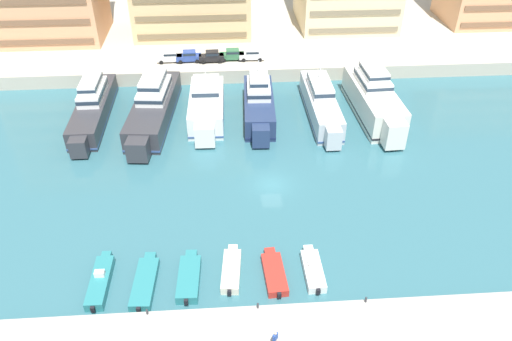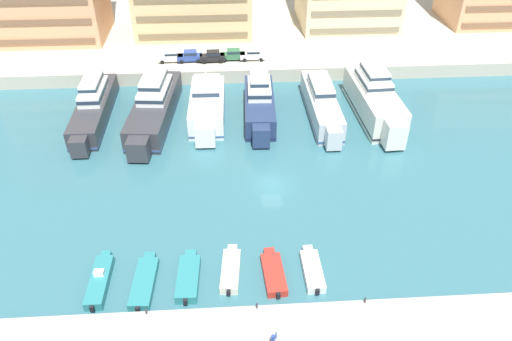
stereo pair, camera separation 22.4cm
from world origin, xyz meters
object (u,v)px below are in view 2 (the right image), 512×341
car_white_far_left (171,56)px  car_blue_left (190,56)px  yacht_charcoal_far_left (94,106)px  car_green_center_left (233,54)px  yacht_silver_center (322,103)px  motorboat_cream_center_left (231,270)px  motorboat_teal_mid_left (188,277)px  motorboat_white_center_right (312,270)px  motorboat_teal_far_left (100,280)px  motorboat_red_center (273,273)px  motorboat_teal_left (144,282)px  yacht_white_mid_left (207,105)px  yacht_navy_center_left (259,103)px  car_black_mid_left (213,56)px  car_white_center (253,54)px  yacht_charcoal_left (154,106)px  pedestrian_near_edge (274,338)px  yacht_ivory_center_right (374,99)px

car_white_far_left → car_blue_left: same height
yacht_charcoal_far_left → car_green_center_left: 24.75m
yacht_silver_center → motorboat_cream_center_left: size_ratio=3.10×
motorboat_teal_mid_left → yacht_charcoal_far_left: bearing=115.1°
motorboat_teal_mid_left → car_green_center_left: car_green_center_left is taller
motorboat_white_center_right → car_green_center_left: car_green_center_left is taller
motorboat_teal_far_left → motorboat_white_center_right: 20.21m
motorboat_red_center → motorboat_teal_left: bearing=-178.6°
yacht_white_mid_left → yacht_navy_center_left: bearing=-0.9°
yacht_charcoal_far_left → motorboat_cream_center_left: 36.22m
motorboat_white_center_right → car_green_center_left: bearing=98.0°
motorboat_teal_mid_left → yacht_silver_center: bearing=59.6°
motorboat_teal_mid_left → car_green_center_left: size_ratio=1.57×
car_white_far_left → car_black_mid_left: (6.89, -0.38, 0.00)m
yacht_navy_center_left → car_blue_left: size_ratio=4.08×
car_white_center → motorboat_teal_mid_left: bearing=-100.9°
yacht_charcoal_left → car_black_mid_left: 16.67m
car_green_center_left → car_white_center: size_ratio=0.99×
motorboat_white_center_right → car_white_far_left: size_ratio=1.45×
car_blue_left → motorboat_teal_left: bearing=-93.1°
yacht_white_mid_left → pedestrian_near_edge: yacht_white_mid_left is taller
motorboat_teal_far_left → motorboat_teal_mid_left: motorboat_teal_far_left is taller
yacht_charcoal_far_left → car_green_center_left: bearing=34.8°
motorboat_cream_center_left → yacht_ivory_center_right: bearing=53.9°
yacht_silver_center → motorboat_teal_far_left: size_ratio=2.70×
motorboat_teal_far_left → car_green_center_left: size_ratio=1.72×
motorboat_red_center → car_black_mid_left: size_ratio=1.48×
yacht_navy_center_left → yacht_ivory_center_right: size_ratio=0.88×
yacht_charcoal_far_left → car_white_center: (23.59, 13.92, 1.22)m
car_green_center_left → motorboat_white_center_right: bearing=-82.0°
motorboat_teal_far_left → motorboat_white_center_right: bearing=0.3°
car_blue_left → car_green_center_left: size_ratio=1.01×
motorboat_teal_far_left → car_white_center: car_white_center is taller
yacht_navy_center_left → car_black_mid_left: bearing=114.6°
car_white_center → yacht_charcoal_far_left: bearing=-149.5°
yacht_navy_center_left → motorboat_teal_far_left: yacht_navy_center_left is taller
motorboat_white_center_right → car_green_center_left: 46.02m
motorboat_teal_far_left → yacht_silver_center: bearing=49.2°
motorboat_white_center_right → yacht_charcoal_far_left: bearing=130.4°
yacht_navy_center_left → motorboat_teal_mid_left: size_ratio=2.62×
yacht_charcoal_far_left → motorboat_red_center: bearing=-54.0°
yacht_charcoal_far_left → car_black_mid_left: (16.93, 13.63, 1.22)m
motorboat_teal_far_left → motorboat_red_center: (16.44, -0.03, -0.09)m
yacht_silver_center → motorboat_red_center: bearing=-107.8°
yacht_silver_center → motorboat_teal_mid_left: 35.23m
car_white_far_left → car_black_mid_left: size_ratio=0.99×
yacht_ivory_center_right → car_black_mid_left: size_ratio=4.65×
motorboat_teal_left → car_green_center_left: car_green_center_left is taller
motorboat_red_center → car_black_mid_left: bearing=97.6°
motorboat_teal_left → pedestrian_near_edge: pedestrian_near_edge is taller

